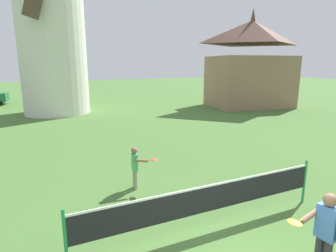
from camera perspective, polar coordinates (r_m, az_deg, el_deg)
windmill at (r=21.33m, az=-23.00°, el=20.75°), size 8.21×5.08×14.06m
tennis_net at (r=5.98m, az=8.36°, el=-14.43°), size 5.66×0.06×1.10m
player_near at (r=5.38m, az=29.43°, el=-17.93°), size 0.81×0.49×1.42m
player_far at (r=7.78m, az=-6.62°, el=-7.97°), size 0.69×0.57×1.19m
stray_ball at (r=9.78m, az=25.24°, el=-8.33°), size 0.21×0.21×0.21m
parked_car_mustard at (r=28.01m, az=-20.87°, el=6.41°), size 4.36×2.09×1.56m
chapel at (r=23.68m, az=16.41°, el=11.75°), size 6.95×5.55×7.60m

